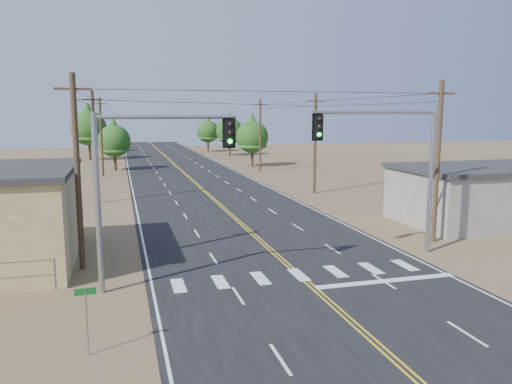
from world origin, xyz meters
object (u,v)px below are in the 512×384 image
object	(u,v)px
building_right	(501,195)
street_sign	(86,311)
signal_mast_left	(139,172)
signal_mast_right	(398,156)

from	to	relation	value
building_right	street_sign	distance (m)	31.93
signal_mast_left	street_sign	xyz separation A→B (m)	(-2.08, -6.05, -3.86)
building_right	signal_mast_right	xyz separation A→B (m)	(-12.50, -6.07, 3.66)
building_right	signal_mast_left	bearing A→B (deg)	-163.37
signal_mast_left	building_right	bearing A→B (deg)	16.59
signal_mast_left	street_sign	size ratio (longest dim) A/B	3.44
signal_mast_left	signal_mast_right	size ratio (longest dim) A/B	0.97
signal_mast_left	signal_mast_right	bearing A→B (deg)	7.56
building_right	signal_mast_right	bearing A→B (deg)	-154.12
building_right	signal_mast_left	xyz separation A→B (m)	(-26.61, -7.95, 3.44)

